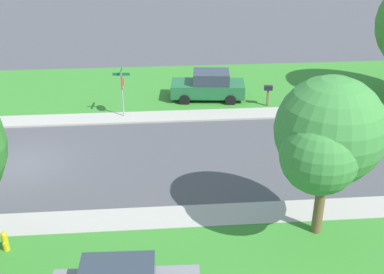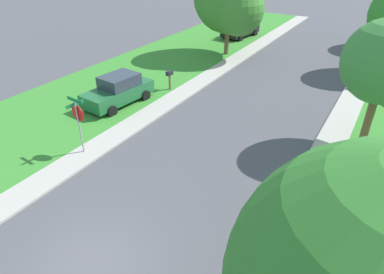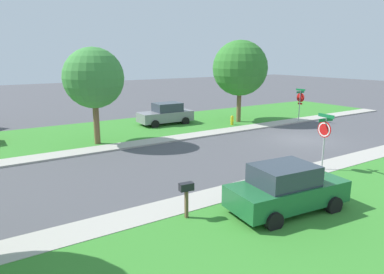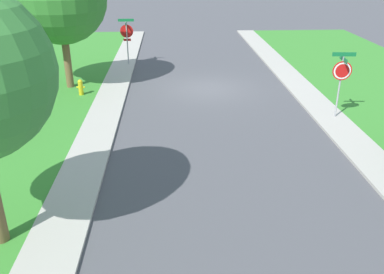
{
  "view_description": "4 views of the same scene",
  "coord_description": "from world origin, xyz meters",
  "px_view_note": "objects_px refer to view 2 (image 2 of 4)",
  "views": [
    {
      "loc": [
        19.78,
        6.14,
        10.97
      ],
      "look_at": [
        0.64,
        7.71,
        1.4
      ],
      "focal_mm": 45.44,
      "sensor_mm": 36.0,
      "label": 1
    },
    {
      "loc": [
        6.2,
        -4.26,
        8.71
      ],
      "look_at": [
        -0.16,
        6.23,
        1.4
      ],
      "focal_mm": 31.8,
      "sensor_mm": 36.0,
      "label": 2
    },
    {
      "loc": [
        -14.96,
        18.39,
        5.42
      ],
      "look_at": [
        -0.48,
        8.96,
        1.4
      ],
      "focal_mm": 32.8,
      "sensor_mm": 36.0,
      "label": 3
    },
    {
      "loc": [
        1.89,
        19.96,
        6.35
      ],
      "look_at": [
        1.28,
        9.02,
        1.4
      ],
      "focal_mm": 38.63,
      "sensor_mm": 36.0,
      "label": 4
    }
  ],
  "objects_px": {
    "car_green_near_corner": "(118,90)",
    "mailbox": "(170,76)",
    "stop_sign_far_corner": "(78,117)",
    "tree_corner_large": "(231,0)",
    "car_black_far_down_street": "(241,28)"
  },
  "relations": [
    {
      "from": "car_green_near_corner",
      "to": "mailbox",
      "type": "bearing_deg",
      "value": 66.7
    },
    {
      "from": "stop_sign_far_corner",
      "to": "mailbox",
      "type": "height_order",
      "value": "stop_sign_far_corner"
    },
    {
      "from": "stop_sign_far_corner",
      "to": "tree_corner_large",
      "type": "xyz_separation_m",
      "value": [
        -0.78,
        16.75,
        2.49
      ]
    },
    {
      "from": "tree_corner_large",
      "to": "car_green_near_corner",
      "type": "bearing_deg",
      "value": -96.82
    },
    {
      "from": "stop_sign_far_corner",
      "to": "mailbox",
      "type": "xyz_separation_m",
      "value": [
        -0.8,
        8.16,
        -0.88
      ]
    },
    {
      "from": "mailbox",
      "to": "tree_corner_large",
      "type": "bearing_deg",
      "value": 89.91
    },
    {
      "from": "stop_sign_far_corner",
      "to": "car_green_near_corner",
      "type": "relative_size",
      "value": 0.62
    },
    {
      "from": "stop_sign_far_corner",
      "to": "tree_corner_large",
      "type": "distance_m",
      "value": 16.95
    },
    {
      "from": "stop_sign_far_corner",
      "to": "tree_corner_large",
      "type": "bearing_deg",
      "value": 92.68
    },
    {
      "from": "car_black_far_down_street",
      "to": "car_green_near_corner",
      "type": "bearing_deg",
      "value": -89.23
    },
    {
      "from": "stop_sign_far_corner",
      "to": "car_black_far_down_street",
      "type": "distance_m",
      "value": 22.97
    },
    {
      "from": "car_green_near_corner",
      "to": "car_black_far_down_street",
      "type": "relative_size",
      "value": 0.99
    },
    {
      "from": "car_green_near_corner",
      "to": "stop_sign_far_corner",
      "type": "bearing_deg",
      "value": -65.84
    },
    {
      "from": "car_green_near_corner",
      "to": "car_black_far_down_street",
      "type": "xyz_separation_m",
      "value": [
        -0.24,
        17.91,
        0.0
      ]
    },
    {
      "from": "stop_sign_far_corner",
      "to": "mailbox",
      "type": "bearing_deg",
      "value": 95.57
    }
  ]
}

